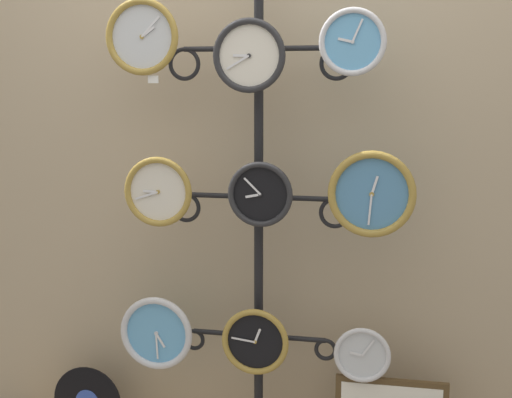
% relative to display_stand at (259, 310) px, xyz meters
% --- Properties ---
extents(shop_wall, '(4.40, 0.04, 2.80)m').
position_rel_display_stand_xyz_m(shop_wall, '(0.00, 0.16, 0.76)').
color(shop_wall, tan).
rests_on(shop_wall, ground_plane).
extents(display_stand, '(0.70, 0.39, 1.93)m').
position_rel_display_stand_xyz_m(display_stand, '(0.00, 0.00, 0.00)').
color(display_stand, black).
rests_on(display_stand, ground_plane).
extents(clock_top_left, '(0.28, 0.04, 0.28)m').
position_rel_display_stand_xyz_m(clock_top_left, '(-0.41, -0.10, 1.04)').
color(clock_top_left, silver).
extents(clock_top_center, '(0.27, 0.04, 0.27)m').
position_rel_display_stand_xyz_m(clock_top_center, '(-0.02, -0.08, 0.97)').
color(clock_top_center, silver).
extents(clock_top_right, '(0.23, 0.04, 0.23)m').
position_rel_display_stand_xyz_m(clock_top_right, '(0.35, -0.09, 1.02)').
color(clock_top_right, '#60A8DB').
extents(clock_middle_left, '(0.27, 0.04, 0.27)m').
position_rel_display_stand_xyz_m(clock_middle_left, '(-0.36, -0.11, 0.47)').
color(clock_middle_left, silver).
extents(clock_middle_center, '(0.24, 0.04, 0.24)m').
position_rel_display_stand_xyz_m(clock_middle_center, '(0.03, -0.11, 0.47)').
color(clock_middle_center, black).
extents(clock_middle_right, '(0.31, 0.04, 0.31)m').
position_rel_display_stand_xyz_m(clock_middle_right, '(0.43, -0.11, 0.49)').
color(clock_middle_right, '#4C84B2').
extents(clock_bottom_left, '(0.29, 0.04, 0.29)m').
position_rel_display_stand_xyz_m(clock_bottom_left, '(-0.39, -0.09, -0.09)').
color(clock_bottom_left, '#60A8DB').
extents(clock_bottom_center, '(0.26, 0.04, 0.26)m').
position_rel_display_stand_xyz_m(clock_bottom_center, '(0.01, -0.09, -0.09)').
color(clock_bottom_center, black).
extents(clock_bottom_right, '(0.21, 0.04, 0.21)m').
position_rel_display_stand_xyz_m(clock_bottom_right, '(0.41, -0.08, -0.12)').
color(clock_bottom_right, silver).
extents(price_tag_upper, '(0.04, 0.00, 0.03)m').
position_rel_display_stand_xyz_m(price_tag_upper, '(-0.38, -0.10, 0.89)').
color(price_tag_upper, white).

